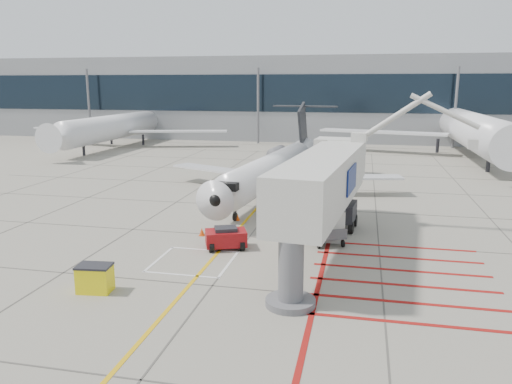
% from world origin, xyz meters
% --- Properties ---
extents(ground_plane, '(260.00, 260.00, 0.00)m').
position_xyz_m(ground_plane, '(0.00, 0.00, 0.00)').
color(ground_plane, gray).
rests_on(ground_plane, ground).
extents(regional_jet, '(25.57, 30.75, 7.44)m').
position_xyz_m(regional_jet, '(-1.10, 14.16, 3.72)').
color(regional_jet, silver).
rests_on(regional_jet, ground_plane).
extents(jet_bridge, '(11.08, 19.95, 7.63)m').
position_xyz_m(jet_bridge, '(4.71, 1.14, 3.82)').
color(jet_bridge, silver).
rests_on(jet_bridge, ground_plane).
extents(pushback_tug, '(2.73, 2.24, 1.38)m').
position_xyz_m(pushback_tug, '(-0.85, 1.55, 0.69)').
color(pushback_tug, maroon).
rests_on(pushback_tug, ground_plane).
extents(spill_bin, '(1.62, 1.18, 1.32)m').
position_xyz_m(spill_bin, '(-5.15, -5.78, 0.66)').
color(spill_bin, yellow).
rests_on(spill_bin, ground_plane).
extents(baggage_cart, '(2.22, 1.84, 1.20)m').
position_xyz_m(baggage_cart, '(5.03, 3.36, 0.60)').
color(baggage_cart, '#515156').
rests_on(baggage_cart, ground_plane).
extents(ground_power_unit, '(2.83, 1.90, 2.09)m').
position_xyz_m(ground_power_unit, '(4.55, 4.45, 1.04)').
color(ground_power_unit, silver).
rests_on(ground_power_unit, ground_plane).
extents(cone_nose, '(0.37, 0.37, 0.51)m').
position_xyz_m(cone_nose, '(-3.04, 3.64, 0.26)').
color(cone_nose, '#DB430B').
rests_on(cone_nose, ground_plane).
extents(cone_side, '(0.32, 0.32, 0.45)m').
position_xyz_m(cone_side, '(-1.69, 7.65, 0.22)').
color(cone_side, '#FF550D').
rests_on(cone_side, ground_plane).
extents(terminal_building, '(180.00, 28.00, 14.00)m').
position_xyz_m(terminal_building, '(10.00, 70.00, 7.00)').
color(terminal_building, gray).
rests_on(terminal_building, ground_plane).
extents(terminal_glass_band, '(180.00, 0.10, 6.00)m').
position_xyz_m(terminal_glass_band, '(10.00, 55.95, 8.00)').
color(terminal_glass_band, black).
rests_on(terminal_glass_band, ground_plane).
extents(bg_aircraft_b, '(32.97, 36.64, 10.99)m').
position_xyz_m(bg_aircraft_b, '(-30.07, 46.00, 5.50)').
color(bg_aircraft_b, silver).
rests_on(bg_aircraft_b, ground_plane).
extents(bg_aircraft_c, '(39.51, 43.90, 13.17)m').
position_xyz_m(bg_aircraft_c, '(20.37, 46.00, 6.58)').
color(bg_aircraft_c, silver).
rests_on(bg_aircraft_c, ground_plane).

